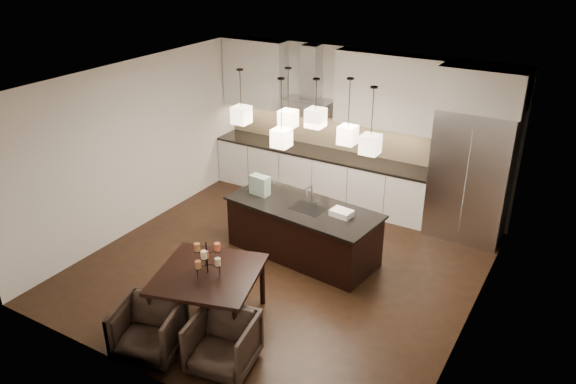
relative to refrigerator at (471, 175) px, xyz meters
The scene contains 37 objects.
floor 3.35m from the refrigerator, 131.42° to the right, with size 5.50×5.50×0.02m, color black.
ceiling 3.62m from the refrigerator, 131.42° to the right, with size 5.50×5.50×0.02m, color white.
wall_back 2.16m from the refrigerator, 169.74° to the left, with size 5.50×0.02×2.80m, color silver.
wall_front 5.56m from the refrigerator, 112.22° to the right, with size 5.50×0.02×2.80m, color silver.
wall_left 5.42m from the refrigerator, 153.91° to the right, with size 0.02×5.50×2.80m, color silver.
wall_right 2.49m from the refrigerator, 74.50° to the right, with size 0.02×5.50×2.80m, color silver.
refrigerator is the anchor object (origin of this frame).
fridge_panel 1.40m from the refrigerator, ahead, with size 1.26×0.72×0.65m, color silver.
lower_cabinets 2.80m from the refrigerator, behind, with size 4.21×0.62×0.88m, color silver.
countertop 2.73m from the refrigerator, behind, with size 4.21×0.66×0.04m, color black.
backsplash 2.75m from the refrigerator, behind, with size 4.21×0.02×0.63m, color tan.
upper_cab_left 4.35m from the refrigerator, behind, with size 1.25×0.35×1.25m, color silver.
upper_cab_right 1.91m from the refrigerator, behind, with size 1.86×0.35×1.25m, color silver.
hood_canopy 3.09m from the refrigerator, behind, with size 0.90×0.52×0.24m, color #B7B7BA.
hood_chimney 3.28m from the refrigerator, behind, with size 0.30×0.28×0.96m, color #B7B7BA.
fruit_bowl 3.63m from the refrigerator, behind, with size 0.26×0.26×0.06m, color silver.
island_body 2.84m from the refrigerator, 135.95° to the right, with size 2.28×0.91×0.80m, color black.
island_top 2.77m from the refrigerator, 135.95° to the right, with size 2.36×0.99×0.04m, color black.
faucet 2.63m from the refrigerator, 135.68° to the right, with size 0.09×0.22×0.35m, color silver, non-canonical shape.
tote_bag 3.36m from the refrigerator, 145.71° to the right, with size 0.31×0.16×0.31m, color #215331.
food_container 2.36m from the refrigerator, 125.11° to the right, with size 0.31×0.22×0.09m, color silver.
dining_table 4.60m from the refrigerator, 119.02° to the right, with size 1.23×1.23×0.74m, color black, non-canonical shape.
candelabra 4.54m from the refrigerator, 119.02° to the right, with size 0.36×0.36×0.43m, color black, non-canonical shape.
candle_a 4.45m from the refrigerator, 117.77° to the right, with size 0.07×0.07×0.10m, color beige.
candle_b 4.51m from the refrigerator, 120.71° to the right, with size 0.07×0.07×0.10m, color #E25C39.
candle_c 4.68m from the refrigerator, 118.59° to the right, with size 0.07×0.07×0.10m, color #A7693D.
candle_d 4.40m from the refrigerator, 118.84° to the right, with size 0.07×0.07×0.10m, color #E25C39.
candle_e 4.62m from the refrigerator, 120.32° to the right, with size 0.07×0.07×0.10m, color #A7693D.
candle_f 4.62m from the refrigerator, 117.72° to the right, with size 0.07×0.07×0.10m, color beige.
armchair_left 5.45m from the refrigerator, 117.01° to the right, with size 0.73×0.75×0.68m, color black.
armchair_right 4.88m from the refrigerator, 108.96° to the right, with size 0.71×0.73×0.66m, color black.
pendant_a 3.76m from the refrigerator, 146.71° to the right, with size 0.24×0.24×0.26m, color #FFE3BC.
pendant_b 3.07m from the refrigerator, 147.95° to the right, with size 0.24×0.24×0.26m, color #FFE3BC.
pendant_c 2.89m from the refrigerator, 133.22° to the right, with size 0.24×0.24×0.26m, color #FFE3BC.
pendant_d 2.38m from the refrigerator, 130.38° to the right, with size 0.24×0.24×0.26m, color #FFE3BC.
pendant_e 2.37m from the refrigerator, 116.52° to the right, with size 0.24×0.24×0.26m, color #FFE3BC.
pendant_f 3.21m from the refrigerator, 136.06° to the right, with size 0.24×0.24×0.26m, color #FFE3BC.
Camera 1 is at (3.74, -6.18, 4.57)m, focal length 35.00 mm.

